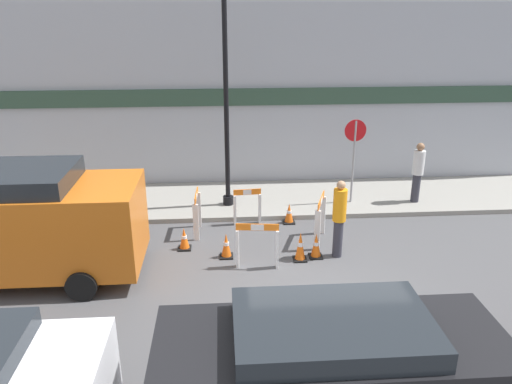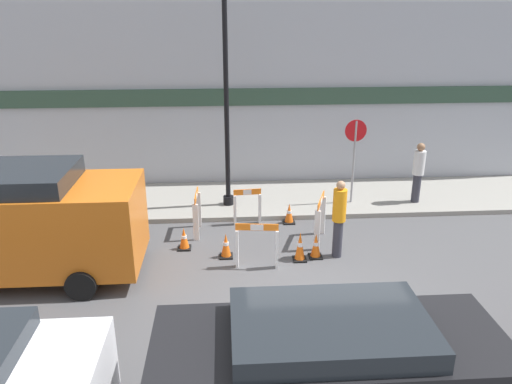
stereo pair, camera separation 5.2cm
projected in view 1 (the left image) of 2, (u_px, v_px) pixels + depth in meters
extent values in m
plane|color=#4C4C4F|center=(314.00, 320.00, 9.06)|extent=(60.00, 60.00, 0.00)
cube|color=gray|center=(278.00, 199.00, 14.58)|extent=(18.00, 2.87, 0.13)
cube|color=#A3A8B2|center=(274.00, 98.00, 15.06)|extent=(18.00, 0.12, 5.50)
cube|color=#2D4738|center=(274.00, 97.00, 14.94)|extent=(16.20, 0.10, 0.50)
cylinder|color=black|center=(228.00, 200.00, 13.96)|extent=(0.29, 0.29, 0.24)
cylinder|color=black|center=(226.00, 107.00, 13.04)|extent=(0.13, 0.13, 5.48)
cylinder|color=gray|center=(353.00, 162.00, 13.77)|extent=(0.06, 0.06, 2.34)
cylinder|color=red|center=(355.00, 131.00, 13.46)|extent=(0.60, 0.04, 0.60)
cube|color=white|center=(198.00, 210.00, 12.74)|extent=(0.13, 0.07, 0.93)
cube|color=white|center=(196.00, 222.00, 11.99)|extent=(0.13, 0.07, 0.93)
cube|color=orange|center=(196.00, 195.00, 12.17)|extent=(0.06, 0.86, 0.15)
cube|color=white|center=(196.00, 195.00, 12.17)|extent=(0.04, 0.26, 0.14)
cube|color=white|center=(237.00, 249.00, 10.75)|extent=(0.07, 0.14, 0.88)
cube|color=white|center=(277.00, 249.00, 10.72)|extent=(0.07, 0.14, 0.88)
cube|color=orange|center=(257.00, 227.00, 10.55)|extent=(0.92, 0.12, 0.15)
cube|color=white|center=(257.00, 227.00, 10.55)|extent=(0.28, 0.06, 0.14)
cube|color=white|center=(317.00, 230.00, 11.50)|extent=(0.14, 0.10, 0.99)
cube|color=white|center=(323.00, 215.00, 12.33)|extent=(0.14, 0.10, 0.99)
cube|color=orange|center=(321.00, 200.00, 11.72)|extent=(0.34, 0.93, 0.15)
cube|color=white|center=(321.00, 200.00, 11.72)|extent=(0.12, 0.29, 0.13)
cube|color=white|center=(260.00, 209.00, 12.96)|extent=(0.07, 0.14, 0.81)
cube|color=white|center=(235.00, 210.00, 12.87)|extent=(0.07, 0.14, 0.81)
cube|color=orange|center=(247.00, 192.00, 12.75)|extent=(0.71, 0.08, 0.15)
cube|color=white|center=(247.00, 192.00, 12.75)|extent=(0.21, 0.05, 0.14)
cube|color=black|center=(226.00, 256.00, 11.32)|extent=(0.30, 0.30, 0.04)
cone|color=orange|center=(226.00, 245.00, 11.22)|extent=(0.23, 0.22, 0.54)
cylinder|color=white|center=(226.00, 244.00, 11.21)|extent=(0.13, 0.13, 0.08)
cube|color=black|center=(289.00, 222.00, 13.11)|extent=(0.30, 0.30, 0.04)
cone|color=orange|center=(289.00, 213.00, 13.01)|extent=(0.22, 0.22, 0.50)
cylinder|color=white|center=(289.00, 212.00, 13.01)|extent=(0.13, 0.13, 0.07)
cube|color=black|center=(316.00, 256.00, 11.31)|extent=(0.30, 0.30, 0.04)
cone|color=orange|center=(316.00, 245.00, 11.21)|extent=(0.23, 0.22, 0.54)
cylinder|color=white|center=(316.00, 244.00, 11.20)|extent=(0.13, 0.13, 0.08)
cube|color=black|center=(185.00, 248.00, 11.69)|extent=(0.30, 0.30, 0.04)
cone|color=orange|center=(184.00, 238.00, 11.60)|extent=(0.22, 0.22, 0.49)
cylinder|color=white|center=(184.00, 237.00, 11.59)|extent=(0.13, 0.13, 0.07)
cube|color=black|center=(300.00, 259.00, 11.19)|extent=(0.30, 0.30, 0.04)
cone|color=orange|center=(300.00, 245.00, 11.07)|extent=(0.22, 0.22, 0.64)
cylinder|color=white|center=(300.00, 244.00, 11.06)|extent=(0.13, 0.13, 0.09)
cylinder|color=#33333D|center=(338.00, 238.00, 11.22)|extent=(0.30, 0.30, 0.88)
cylinder|color=orange|center=(340.00, 205.00, 10.94)|extent=(0.42, 0.42, 0.73)
sphere|color=tan|center=(341.00, 185.00, 10.78)|extent=(0.27, 0.27, 0.20)
cylinder|color=#33333D|center=(416.00, 188.00, 14.07)|extent=(0.27, 0.27, 0.81)
cylinder|color=silver|center=(419.00, 163.00, 13.81)|extent=(0.38, 0.38, 0.68)
sphere|color=#8E6647|center=(421.00, 147.00, 13.65)|extent=(0.26, 0.26, 0.22)
cylinder|color=black|center=(66.00, 384.00, 7.10)|extent=(0.60, 0.18, 0.60)
cube|color=black|center=(329.00, 377.00, 6.34)|extent=(4.40, 1.67, 1.24)
cube|color=#1E2328|center=(332.00, 336.00, 6.13)|extent=(2.42, 1.54, 0.55)
cylinder|color=black|center=(406.00, 367.00, 7.43)|extent=(0.60, 0.18, 0.60)
cylinder|color=black|center=(223.00, 376.00, 7.25)|extent=(0.60, 0.18, 0.60)
cube|color=#D16619|center=(3.00, 227.00, 10.11)|extent=(5.51, 2.00, 1.71)
cylinder|color=black|center=(104.00, 240.00, 11.46)|extent=(0.60, 0.18, 0.60)
cylinder|color=black|center=(82.00, 286.00, 9.58)|extent=(0.60, 0.18, 0.60)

